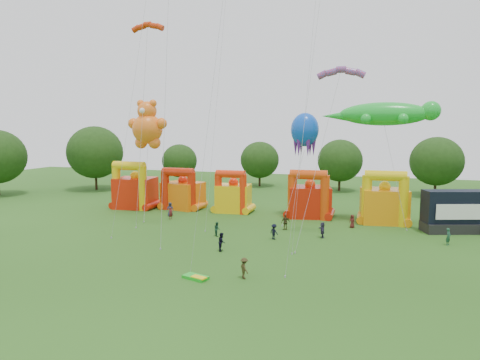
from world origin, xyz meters
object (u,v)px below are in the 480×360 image
(stage_trailer, at_px, (456,212))
(spectator_0, at_px, (170,209))
(teddy_bear_kite, at_px, (146,162))
(octopus_kite, at_px, (298,164))
(spectator_4, at_px, (285,222))
(gecko_kite, at_px, (390,147))
(bouncy_castle_2, at_px, (233,196))
(bouncy_castle_0, at_px, (134,190))

(stage_trailer, bearing_deg, spectator_0, -177.17)
(teddy_bear_kite, bearing_deg, octopus_kite, 8.72)
(stage_trailer, xyz_separation_m, teddy_bear_kite, (-38.23, -1.54, 4.93))
(stage_trailer, height_order, spectator_4, stage_trailer)
(teddy_bear_kite, xyz_separation_m, gecko_kite, (30.92, 3.28, 2.21))
(spectator_4, bearing_deg, spectator_0, -44.49)
(stage_trailer, xyz_separation_m, gecko_kite, (-7.31, 1.74, 7.14))
(bouncy_castle_2, xyz_separation_m, stage_trailer, (27.67, -3.51, -0.00))
(bouncy_castle_2, distance_m, spectator_4, 12.35)
(bouncy_castle_0, distance_m, spectator_4, 24.83)
(bouncy_castle_2, height_order, octopus_kite, octopus_kite)
(gecko_kite, bearing_deg, bouncy_castle_2, 175.03)
(teddy_bear_kite, bearing_deg, bouncy_castle_2, 25.57)
(spectator_4, bearing_deg, octopus_kite, -127.06)
(stage_trailer, bearing_deg, bouncy_castle_2, 172.77)
(bouncy_castle_2, xyz_separation_m, octopus_kite, (9.42, -1.99, 4.80))
(spectator_0, bearing_deg, gecko_kite, -12.21)
(bouncy_castle_2, relative_size, stage_trailer, 0.78)
(gecko_kite, bearing_deg, spectator_4, -150.05)
(bouncy_castle_0, bearing_deg, spectator_0, -26.76)
(stage_trailer, distance_m, octopus_kite, 18.94)
(teddy_bear_kite, distance_m, gecko_kite, 31.17)
(spectator_0, bearing_deg, stage_trailer, -16.56)
(bouncy_castle_0, bearing_deg, spectator_4, -16.17)
(bouncy_castle_0, distance_m, teddy_bear_kite, 7.20)
(bouncy_castle_2, height_order, spectator_4, bouncy_castle_2)
(gecko_kite, distance_m, spectator_0, 28.96)
(bouncy_castle_0, xyz_separation_m, stage_trailer, (42.40, -2.13, -0.35))
(bouncy_castle_0, height_order, spectator_0, bouncy_castle_0)
(teddy_bear_kite, distance_m, octopus_kite, 20.21)
(bouncy_castle_2, bearing_deg, stage_trailer, -7.23)
(bouncy_castle_0, relative_size, octopus_kite, 0.51)
(gecko_kite, relative_size, spectator_4, 8.28)
(stage_trailer, relative_size, spectator_4, 4.28)
(bouncy_castle_0, xyz_separation_m, spectator_0, (7.62, -3.84, -1.71))
(teddy_bear_kite, relative_size, spectator_4, 8.67)
(stage_trailer, relative_size, gecko_kite, 0.52)
(octopus_kite, bearing_deg, bouncy_castle_0, 178.58)
(stage_trailer, bearing_deg, spectator_4, -165.62)
(gecko_kite, bearing_deg, spectator_0, -172.83)
(spectator_0, bearing_deg, teddy_bear_kite, 157.64)
(teddy_bear_kite, height_order, gecko_kite, teddy_bear_kite)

